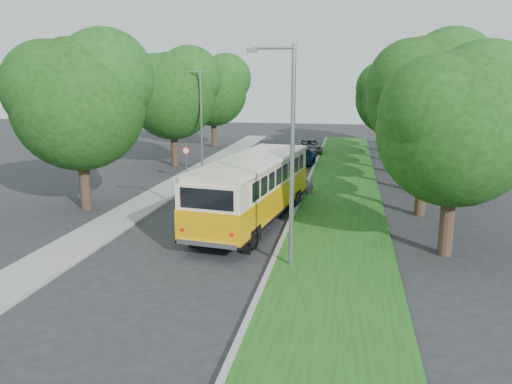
% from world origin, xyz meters
% --- Properties ---
extents(ground, '(120.00, 120.00, 0.00)m').
position_xyz_m(ground, '(0.00, 0.00, 0.00)').
color(ground, '#252527').
rests_on(ground, ground).
extents(curb, '(0.20, 70.00, 0.15)m').
position_xyz_m(curb, '(3.60, 5.00, 0.07)').
color(curb, gray).
rests_on(curb, ground).
extents(grass_verge, '(4.50, 70.00, 0.13)m').
position_xyz_m(grass_verge, '(5.95, 5.00, 0.07)').
color(grass_verge, '#214813').
rests_on(grass_verge, ground).
extents(sidewalk, '(2.20, 70.00, 0.12)m').
position_xyz_m(sidewalk, '(-4.80, 5.00, 0.06)').
color(sidewalk, gray).
rests_on(sidewalk, ground).
extents(treeline, '(24.27, 41.91, 9.46)m').
position_xyz_m(treeline, '(3.15, 17.99, 5.93)').
color(treeline, '#332319').
rests_on(treeline, ground).
extents(lamppost_near, '(1.71, 0.16, 8.00)m').
position_xyz_m(lamppost_near, '(4.21, -2.50, 4.37)').
color(lamppost_near, gray).
rests_on(lamppost_near, ground).
extents(lamppost_far, '(1.71, 0.16, 7.50)m').
position_xyz_m(lamppost_far, '(-4.70, 16.00, 4.12)').
color(lamppost_far, gray).
rests_on(lamppost_far, ground).
extents(warning_sign, '(0.56, 0.10, 2.50)m').
position_xyz_m(warning_sign, '(-4.50, 11.98, 1.71)').
color(warning_sign, gray).
rests_on(warning_sign, ground).
extents(vintage_bus, '(4.30, 11.24, 3.25)m').
position_xyz_m(vintage_bus, '(1.82, 2.97, 1.63)').
color(vintage_bus, '#EBA007').
rests_on(vintage_bus, ground).
extents(car_silver, '(2.67, 4.01, 1.27)m').
position_xyz_m(car_silver, '(3.00, 8.68, 0.63)').
color(car_silver, '#B3B2B8').
rests_on(car_silver, ground).
extents(car_white, '(2.51, 4.39, 1.37)m').
position_xyz_m(car_white, '(1.29, 17.87, 0.68)').
color(car_white, silver).
rests_on(car_white, ground).
extents(car_blue, '(3.67, 5.49, 1.48)m').
position_xyz_m(car_blue, '(2.06, 18.80, 0.74)').
color(car_blue, navy).
rests_on(car_blue, ground).
extents(car_grey, '(2.74, 4.95, 1.31)m').
position_xyz_m(car_grey, '(2.61, 27.05, 0.66)').
color(car_grey, '#58595F').
rests_on(car_grey, ground).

